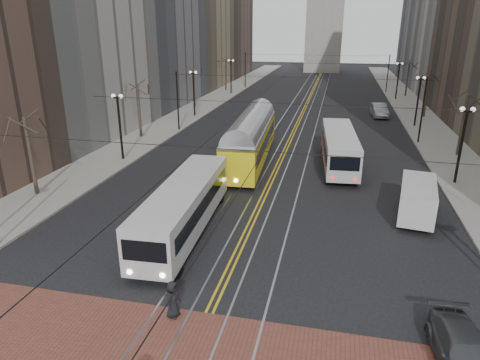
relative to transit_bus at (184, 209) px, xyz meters
The scene contains 16 objects.
ground 7.01m from the transit_bus, 59.28° to the right, with size 260.00×260.00×0.00m, color black.
sidewalk_left 40.79m from the transit_bus, 106.39° to the left, with size 5.00×140.00×0.15m, color gray.
sidewalk_right 43.29m from the transit_bus, 64.69° to the left, with size 5.00×140.00×0.15m, color gray.
streetcar_rails 39.29m from the transit_bus, 84.89° to the left, with size 4.80×130.00×0.02m, color gray.
centre_lines 39.29m from the transit_bus, 84.89° to the left, with size 0.42×130.00×0.01m, color gold.
lamp_posts 23.17m from the transit_bus, 81.30° to the left, with size 27.60×57.20×5.60m.
street_trees 29.60m from the transit_bus, 83.20° to the left, with size 31.68×53.28×5.60m.
trolley_wires 29.25m from the transit_bus, 83.11° to the left, with size 25.96×120.00×6.60m.
transit_bus is the anchor object (origin of this frame).
streetcar 14.16m from the transit_bus, 85.95° to the left, with size 2.72×14.65×3.45m, color yellow.
rear_bus 16.97m from the transit_bus, 59.95° to the left, with size 2.47×11.38×2.97m, color silver.
cargo_van 14.23m from the transit_bus, 20.53° to the left, with size 1.99×5.17×2.29m, color silver.
sedan_grey 27.79m from the transit_bus, 72.53° to the left, with size 1.70×4.23×1.44m, color #3C4044.
sedan_silver 39.80m from the transit_bus, 70.15° to the left, with size 1.79×5.12×1.69m, color #989A9F.
sedan_parked 15.23m from the transit_bus, 31.25° to the right, with size 1.83×4.51×1.31m, color #3D4145.
pedestrian_a 7.72m from the transit_bus, 73.93° to the right, with size 0.79×0.52×1.63m, color black.
Camera 1 is at (4.57, -15.25, 11.34)m, focal length 32.00 mm.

